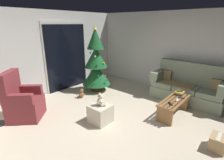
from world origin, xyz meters
The scene contains 18 objects.
ground_plane centered at (0.00, 0.00, 0.00)m, with size 7.00×7.00×0.00m, color beige.
wall_back centered at (0.00, 3.06, 1.25)m, with size 5.72×0.12×2.50m, color silver.
wall_right centered at (2.86, 0.00, 1.25)m, with size 0.12×6.00×2.50m, color silver.
patio_door_frame centered at (0.77, 2.99, 1.10)m, with size 1.60×0.02×2.20m, color silver.
patio_door_glass centered at (0.77, 2.97, 1.05)m, with size 1.50×0.02×2.10m, color black.
couch centered at (2.32, -0.48, 0.40)m, with size 0.78×1.94×1.08m.
coffee_table centered at (1.25, -0.51, 0.27)m, with size 1.10×0.40×0.40m.
remote_black centered at (0.96, -0.53, 0.41)m, with size 0.04×0.16×0.02m, color black.
remote_graphite centered at (1.46, -0.61, 0.41)m, with size 0.04×0.16×0.02m, color #333338.
remote_white centered at (1.26, -0.58, 0.41)m, with size 0.04×0.16×0.02m, color silver.
book_stack centered at (1.64, -0.49, 0.45)m, with size 0.23×0.20×0.08m.
cell_phone centered at (1.66, -0.47, 0.49)m, with size 0.07×0.14×0.01m, color black.
christmas_tree centered at (1.22, 2.08, 0.91)m, with size 0.92×0.91×2.06m.
armchair centered at (-1.14, 2.09, 0.40)m, with size 0.97×0.97×1.13m.
ottoman centered at (-0.10, 0.61, 0.20)m, with size 0.44×0.44×0.40m, color beige.
teddy_bear_cream centered at (-0.09, 0.60, 0.53)m, with size 0.22×0.21×0.29m.
teddy_bear_chestnut_by_tree centered at (0.49, 1.98, 0.12)m, with size 0.21×0.21×0.29m.
cardboard_box_taped_mid_floor centered at (0.59, -1.59, 0.13)m, with size 0.34×0.27×0.27m.
Camera 1 is at (-2.55, -1.83, 2.13)m, focal length 27.78 mm.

